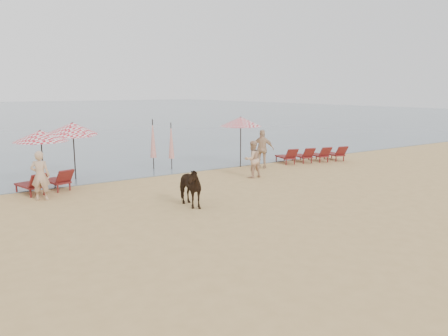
% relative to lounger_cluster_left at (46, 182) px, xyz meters
% --- Properties ---
extents(ground, '(120.00, 120.00, 0.00)m').
position_rel_lounger_cluster_left_xyz_m(ground, '(5.11, -9.49, -0.41)').
color(ground, tan).
rests_on(ground, ground).
extents(lounger_cluster_left, '(1.99, 1.94, 0.59)m').
position_rel_lounger_cluster_left_xyz_m(lounger_cluster_left, '(0.00, 0.00, 0.00)').
color(lounger_cluster_left, maroon).
rests_on(lounger_cluster_left, ground).
extents(lounger_cluster_right, '(3.89, 2.37, 0.58)m').
position_rel_lounger_cluster_left_xyz_m(lounger_cluster_right, '(13.50, -0.52, -0.01)').
color(lounger_cluster_right, maroon).
rests_on(lounger_cluster_right, ground).
extents(umbrella_open_left_a, '(2.04, 2.04, 2.32)m').
position_rel_lounger_cluster_left_xyz_m(umbrella_open_left_a, '(0.09, 0.76, 1.68)').
color(umbrella_open_left_a, black).
rests_on(umbrella_open_left_a, ground).
extents(umbrella_open_left_b, '(2.03, 2.07, 2.58)m').
position_rel_lounger_cluster_left_xyz_m(umbrella_open_left_b, '(1.59, 1.77, 1.83)').
color(umbrella_open_left_b, black).
rests_on(umbrella_open_left_b, ground).
extents(umbrella_open_right, '(2.07, 2.07, 2.53)m').
position_rel_lounger_cluster_left_xyz_m(umbrella_open_right, '(9.40, 0.41, 1.87)').
color(umbrella_open_right, black).
rests_on(umbrella_open_right, ground).
extents(umbrella_closed_left, '(0.28, 0.28, 2.30)m').
position_rel_lounger_cluster_left_xyz_m(umbrella_closed_left, '(6.15, 1.62, 1.01)').
color(umbrella_closed_left, black).
rests_on(umbrella_closed_left, ground).
extents(umbrella_closed_right, '(0.30, 0.30, 2.47)m').
position_rel_lounger_cluster_left_xyz_m(umbrella_closed_right, '(5.42, 2.12, 1.11)').
color(umbrella_closed_right, black).
rests_on(umbrella_closed_right, ground).
extents(cow, '(0.78, 1.63, 1.36)m').
position_rel_lounger_cluster_left_xyz_m(cow, '(3.47, -4.75, 0.27)').
color(cow, black).
rests_on(cow, ground).
extents(beachgoer_left, '(0.76, 0.66, 1.76)m').
position_rel_lounger_cluster_left_xyz_m(beachgoer_left, '(-0.39, -1.14, 0.47)').
color(beachgoer_left, tan).
rests_on(beachgoer_left, ground).
extents(beachgoer_right_a, '(0.82, 0.65, 1.64)m').
position_rel_lounger_cluster_left_xyz_m(beachgoer_right_a, '(8.24, -2.08, 0.41)').
color(beachgoer_right_a, tan).
rests_on(beachgoer_right_a, ground).
extents(beachgoer_right_b, '(1.13, 1.11, 1.91)m').
position_rel_lounger_cluster_left_xyz_m(beachgoer_right_b, '(10.08, -0.50, 0.55)').
color(beachgoer_right_b, tan).
rests_on(beachgoer_right_b, ground).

